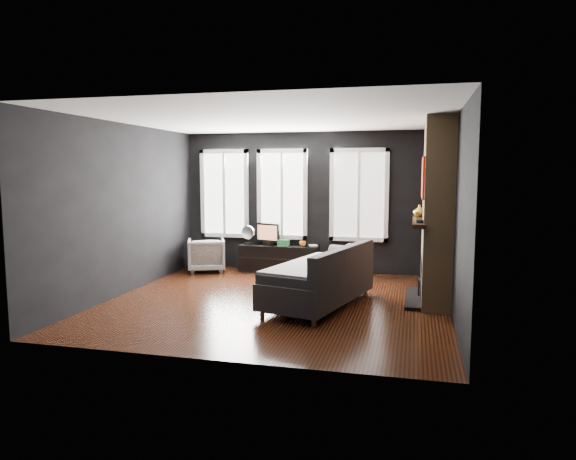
% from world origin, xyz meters
% --- Properties ---
extents(floor, '(5.00, 5.00, 0.00)m').
position_xyz_m(floor, '(0.00, 0.00, 0.00)').
color(floor, black).
rests_on(floor, ground).
extents(ceiling, '(5.00, 5.00, 0.00)m').
position_xyz_m(ceiling, '(0.00, 0.00, 2.70)').
color(ceiling, white).
rests_on(ceiling, ground).
extents(wall_back, '(5.00, 0.02, 2.70)m').
position_xyz_m(wall_back, '(0.00, 2.50, 1.35)').
color(wall_back, black).
rests_on(wall_back, ground).
extents(wall_left, '(0.02, 5.00, 2.70)m').
position_xyz_m(wall_left, '(-2.50, 0.00, 1.35)').
color(wall_left, black).
rests_on(wall_left, ground).
extents(wall_right, '(0.02, 5.00, 2.70)m').
position_xyz_m(wall_right, '(2.50, 0.00, 1.35)').
color(wall_right, black).
rests_on(wall_right, ground).
extents(windows, '(4.00, 0.16, 1.76)m').
position_xyz_m(windows, '(-0.45, 2.46, 2.38)').
color(windows, white).
rests_on(windows, wall_back).
extents(fireplace, '(0.70, 1.62, 2.70)m').
position_xyz_m(fireplace, '(2.30, 0.60, 1.35)').
color(fireplace, '#93724C').
rests_on(fireplace, floor).
extents(sofa, '(1.53, 2.27, 0.89)m').
position_xyz_m(sofa, '(0.65, -0.09, 0.45)').
color(sofa, black).
rests_on(sofa, floor).
extents(stripe_pillow, '(0.14, 0.39, 0.38)m').
position_xyz_m(stripe_pillow, '(1.02, 0.42, 0.64)').
color(stripe_pillow, gray).
rests_on(stripe_pillow, sofa).
extents(armchair, '(0.89, 0.87, 0.71)m').
position_xyz_m(armchair, '(-1.95, 1.95, 0.36)').
color(armchair, silver).
rests_on(armchair, floor).
extents(media_console, '(1.53, 0.49, 0.52)m').
position_xyz_m(media_console, '(-0.55, 2.24, 0.26)').
color(media_console, black).
rests_on(media_console, floor).
extents(monitor, '(0.54, 0.28, 0.47)m').
position_xyz_m(monitor, '(-0.79, 2.27, 0.76)').
color(monitor, black).
rests_on(monitor, media_console).
extents(desk_fan, '(0.31, 0.31, 0.38)m').
position_xyz_m(desk_fan, '(-1.18, 2.22, 0.71)').
color(desk_fan, '#A0A0A0').
rests_on(desk_fan, media_console).
extents(mug, '(0.13, 0.11, 0.13)m').
position_xyz_m(mug, '(-0.08, 2.21, 0.59)').
color(mug, orange).
rests_on(mug, media_console).
extents(book, '(0.15, 0.07, 0.21)m').
position_xyz_m(book, '(0.04, 2.27, 0.63)').
color(book, '#B3A08E').
rests_on(book, media_console).
extents(storage_box, '(0.21, 0.14, 0.12)m').
position_xyz_m(storage_box, '(-0.46, 2.20, 0.58)').
color(storage_box, '#317F44').
rests_on(storage_box, media_console).
extents(mantel_vase, '(0.23, 0.24, 0.18)m').
position_xyz_m(mantel_vase, '(2.05, 1.05, 1.32)').
color(mantel_vase, orange).
rests_on(mantel_vase, fireplace).
extents(mantel_clock, '(0.16, 0.16, 0.04)m').
position_xyz_m(mantel_clock, '(2.05, 0.05, 1.25)').
color(mantel_clock, black).
rests_on(mantel_clock, fireplace).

